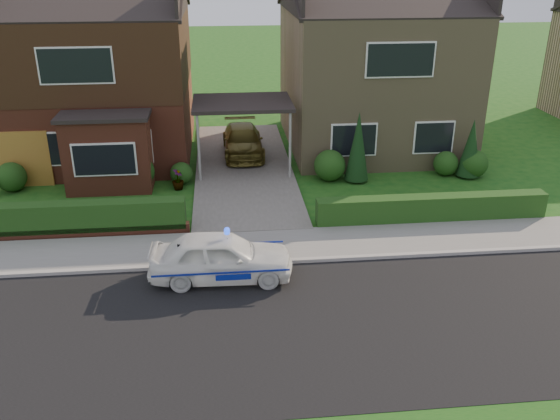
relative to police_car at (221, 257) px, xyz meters
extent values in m
plane|color=#164D14|center=(0.99, -2.40, -0.65)|extent=(120.00, 120.00, 0.00)
cube|color=black|center=(0.99, -2.40, -0.65)|extent=(60.00, 6.00, 0.02)
cube|color=#9E9993|center=(0.99, 0.65, -0.59)|extent=(60.00, 0.16, 0.12)
cube|color=slate|center=(0.99, 1.70, -0.60)|extent=(60.00, 2.00, 0.10)
cube|color=#666059|center=(0.99, 8.60, -0.59)|extent=(3.80, 12.00, 0.12)
cube|color=brown|center=(-4.81, 11.60, 2.25)|extent=(7.20, 8.00, 5.80)
cube|color=white|center=(-6.40, 7.58, 0.75)|extent=(1.80, 0.08, 1.30)
cube|color=white|center=(-3.23, 7.58, 0.75)|extent=(1.60, 0.08, 1.30)
cube|color=white|center=(-4.81, 7.58, 3.75)|extent=(2.60, 0.08, 1.30)
cube|color=black|center=(-4.81, 11.60, 3.70)|extent=(7.26, 8.06, 2.90)
cube|color=brown|center=(-3.95, 6.90, 0.70)|extent=(3.00, 1.40, 2.70)
cube|color=black|center=(-3.95, 6.90, 2.12)|extent=(3.20, 1.60, 0.14)
cube|color=#8F7D57|center=(6.79, 11.60, 2.25)|extent=(7.20, 8.00, 5.80)
cube|color=white|center=(5.20, 7.58, 0.75)|extent=(1.80, 0.08, 1.30)
cube|color=white|center=(8.37, 7.58, 0.75)|extent=(1.60, 0.08, 1.30)
cube|color=white|center=(6.79, 7.58, 3.75)|extent=(2.60, 0.08, 1.30)
cube|color=black|center=(0.99, 8.60, 2.05)|extent=(3.80, 3.00, 0.14)
cylinder|color=gray|center=(-0.71, 7.20, 0.70)|extent=(0.10, 0.10, 2.70)
cylinder|color=gray|center=(2.69, 7.20, 0.70)|extent=(0.10, 0.10, 2.70)
cube|color=brown|center=(-7.26, 7.56, 0.40)|extent=(2.20, 0.10, 2.10)
cube|color=brown|center=(-4.81, 2.90, -0.47)|extent=(7.70, 0.25, 0.36)
cube|color=#173A12|center=(-4.81, 3.05, -0.65)|extent=(7.50, 0.55, 0.90)
cube|color=#173A12|center=(6.79, 2.95, -0.65)|extent=(7.50, 0.55, 0.80)
sphere|color=#173A12|center=(-7.51, 7.10, -0.11)|extent=(1.08, 1.08, 1.08)
sphere|color=#173A12|center=(-3.01, 6.90, 0.01)|extent=(1.32, 1.32, 1.32)
sphere|color=#173A12|center=(-1.41, 7.20, -0.23)|extent=(0.84, 0.84, 0.84)
sphere|color=#173A12|center=(4.19, 7.00, -0.05)|extent=(1.20, 1.20, 1.20)
sphere|color=#173A12|center=(8.79, 7.10, -0.17)|extent=(0.96, 0.96, 0.96)
sphere|color=#173A12|center=(9.79, 6.80, -0.11)|extent=(1.08, 1.08, 1.08)
cone|color=black|center=(5.19, 6.80, 0.65)|extent=(0.90, 0.90, 2.60)
cone|color=black|center=(9.59, 6.80, 0.45)|extent=(0.90, 0.90, 2.20)
imported|color=white|center=(0.00, 0.00, 0.00)|extent=(1.66, 3.84, 1.29)
sphere|color=#193FF2|center=(0.19, 0.00, 0.72)|extent=(0.17, 0.17, 0.17)
cube|color=navy|center=(0.00, -0.77, -0.05)|extent=(3.49, 0.02, 0.05)
cube|color=navy|center=(0.00, 0.77, -0.05)|extent=(3.49, 0.01, 0.05)
ellipsoid|color=black|center=(-1.06, -0.10, 0.26)|extent=(0.22, 0.17, 0.21)
sphere|color=white|center=(-1.04, -0.16, 0.25)|extent=(0.11, 0.11, 0.11)
sphere|color=black|center=(-1.04, -0.12, 0.40)|extent=(0.13, 0.13, 0.13)
cone|color=black|center=(-1.08, -0.11, 0.47)|extent=(0.04, 0.04, 0.05)
cone|color=black|center=(-0.99, -0.11, 0.47)|extent=(0.04, 0.04, 0.05)
imported|color=brown|center=(1.03, 10.16, 0.05)|extent=(1.70, 4.02, 1.16)
imported|color=gray|center=(-2.13, 3.60, -0.30)|extent=(0.49, 0.46, 0.70)
imported|color=gray|center=(-1.51, 6.60, -0.26)|extent=(0.46, 0.46, 0.77)
camera|label=1|loc=(0.15, -13.92, 7.47)|focal=38.00mm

